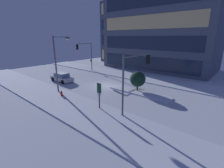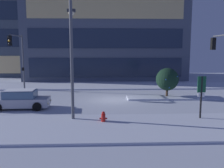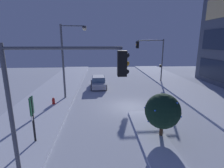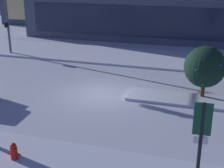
# 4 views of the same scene
# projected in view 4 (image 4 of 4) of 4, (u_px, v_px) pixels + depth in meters

# --- Properties ---
(ground) EXTENTS (52.00, 52.00, 0.00)m
(ground) POSITION_uv_depth(u_px,v_px,m) (102.00, 95.00, 17.99)
(ground) COLOR silver
(curb_strip_far) EXTENTS (52.00, 5.20, 0.14)m
(curb_strip_far) POSITION_uv_depth(u_px,v_px,m) (136.00, 57.00, 25.31)
(curb_strip_far) COLOR silver
(curb_strip_far) RESTS_ON ground
(median_strip) EXTENTS (9.00, 1.80, 0.14)m
(median_strip) POSITION_uv_depth(u_px,v_px,m) (213.00, 103.00, 16.74)
(median_strip) COLOR silver
(median_strip) RESTS_ON ground
(fire_hydrant) EXTENTS (0.48, 0.26, 0.78)m
(fire_hydrant) POSITION_uv_depth(u_px,v_px,m) (14.00, 153.00, 11.61)
(fire_hydrant) COLOR red
(fire_hydrant) RESTS_ON ground
(parking_info_sign) EXTENTS (0.55, 0.12, 2.89)m
(parking_info_sign) POSITION_uv_depth(u_px,v_px,m) (201.00, 135.00, 9.85)
(parking_info_sign) COLOR black
(parking_info_sign) RESTS_ON ground
(decorated_tree_median) EXTENTS (2.17, 2.17, 2.86)m
(decorated_tree_median) POSITION_uv_depth(u_px,v_px,m) (205.00, 67.00, 16.85)
(decorated_tree_median) COLOR #473323
(decorated_tree_median) RESTS_ON ground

